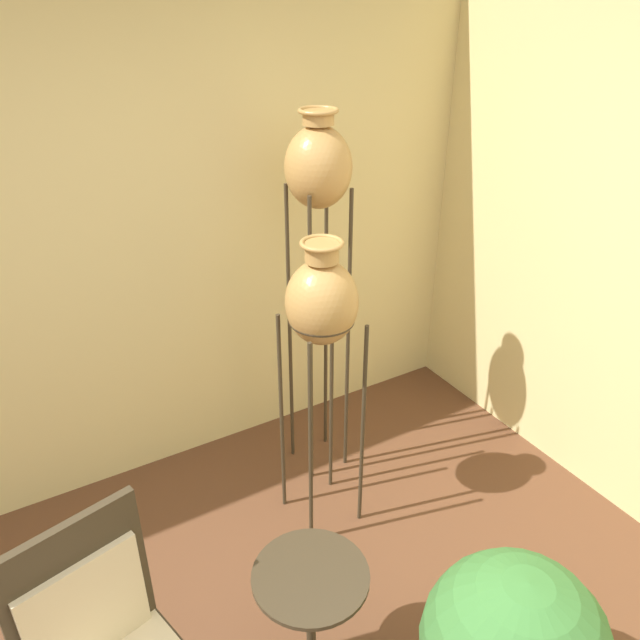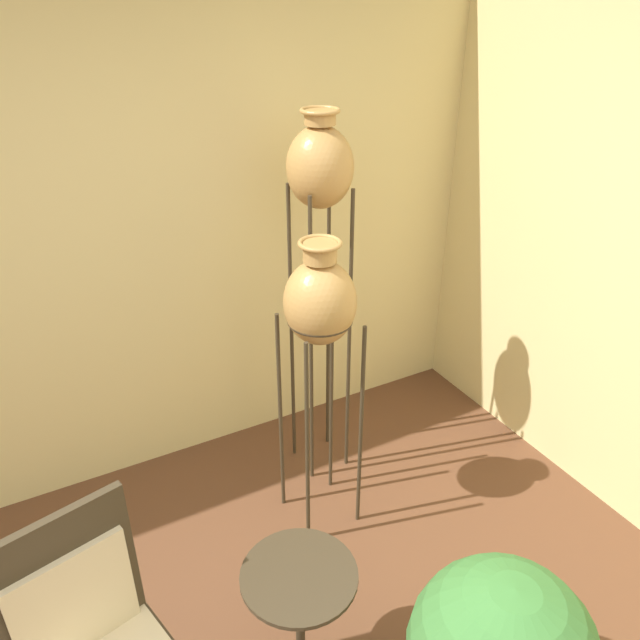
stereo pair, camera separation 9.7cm
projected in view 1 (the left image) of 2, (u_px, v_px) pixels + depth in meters
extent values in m
cube|color=beige|center=(113.00, 247.00, 3.04)|extent=(8.12, 0.06, 2.70)
cylinder|color=#382D1E|center=(311.00, 353.00, 3.18)|extent=(0.02, 0.02, 1.65)
cylinder|color=#382D1E|center=(348.00, 342.00, 3.28)|extent=(0.02, 0.02, 1.65)
cylinder|color=#382D1E|center=(290.00, 334.00, 3.35)|extent=(0.02, 0.02, 1.65)
cylinder|color=#382D1E|center=(326.00, 324.00, 3.45)|extent=(0.02, 0.02, 1.65)
torus|color=#382D1E|center=(318.00, 186.00, 2.92)|extent=(0.23, 0.23, 0.02)
ellipsoid|color=#B28447|center=(318.00, 167.00, 2.88)|extent=(0.32, 0.32, 0.39)
cylinder|color=#B28447|center=(318.00, 118.00, 2.77)|extent=(0.14, 0.14, 0.06)
torus|color=#B28447|center=(318.00, 111.00, 2.76)|extent=(0.18, 0.18, 0.02)
cylinder|color=#382D1E|center=(311.00, 450.00, 2.88)|extent=(0.02, 0.02, 1.16)
cylinder|color=#382D1E|center=(363.00, 430.00, 3.01)|extent=(0.02, 0.02, 1.16)
cylinder|color=#382D1E|center=(282.00, 417.00, 3.10)|extent=(0.02, 0.02, 1.16)
cylinder|color=#382D1E|center=(331.00, 400.00, 3.23)|extent=(0.02, 0.02, 1.16)
torus|color=#382D1E|center=(322.00, 320.00, 2.78)|extent=(0.30, 0.30, 0.02)
ellipsoid|color=#B28447|center=(322.00, 302.00, 2.74)|extent=(0.33, 0.33, 0.39)
cylinder|color=#B28447|center=(322.00, 252.00, 2.63)|extent=(0.15, 0.15, 0.08)
torus|color=#B28447|center=(322.00, 243.00, 2.61)|extent=(0.19, 0.19, 0.02)
cube|color=#382D1E|center=(80.00, 595.00, 1.97)|extent=(0.45, 0.14, 0.60)
cube|color=beige|center=(88.00, 613.00, 1.98)|extent=(0.38, 0.12, 0.42)
cylinder|color=#382D1E|center=(311.00, 631.00, 2.37)|extent=(0.04, 0.04, 0.59)
cylinder|color=#382D1E|center=(311.00, 576.00, 2.23)|extent=(0.43, 0.43, 0.02)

